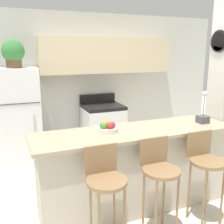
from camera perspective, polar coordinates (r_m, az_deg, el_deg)
The scene contains 12 objects.
ground_plane at distance 3.47m, azimuth 4.92°, elevation -19.60°, with size 14.00×14.00×0.00m, color beige.
wall_back at distance 4.96m, azimuth -4.23°, elevation 8.46°, with size 5.60×0.38×2.55m.
counter_bar at distance 3.23m, azimuth 5.10°, elevation -12.17°, with size 2.40×0.67×0.98m.
refrigerator at distance 4.54m, azimuth -19.68°, elevation -1.20°, with size 0.68×0.63×1.61m.
stove_range at distance 4.89m, azimuth -1.97°, elevation -3.64°, with size 0.70×0.66×1.07m.
bar_stool_left at distance 2.50m, azimuth -1.45°, elevation -15.07°, with size 0.38×0.38×1.02m.
bar_stool_mid at distance 2.73m, azimuth 10.24°, elevation -12.73°, with size 0.38×0.38×1.02m.
bar_stool_right at distance 3.06m, azimuth 19.62°, elevation -10.43°, with size 0.38×0.38×1.02m.
potted_plant_on_fridge at distance 4.42m, azimuth -20.73°, elevation 11.93°, with size 0.35×0.35×0.43m.
orchid_vase at distance 3.50m, azimuth 19.21°, elevation -0.53°, with size 0.13×0.13×0.41m.
fruit_bowl at distance 2.95m, azimuth -0.99°, elevation -3.46°, with size 0.23×0.23×0.12m.
trash_bin at distance 4.59m, azimuth -11.88°, elevation -8.68°, with size 0.28×0.28×0.38m.
Camera 1 is at (-1.34, -2.59, 1.87)m, focal length 42.00 mm.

